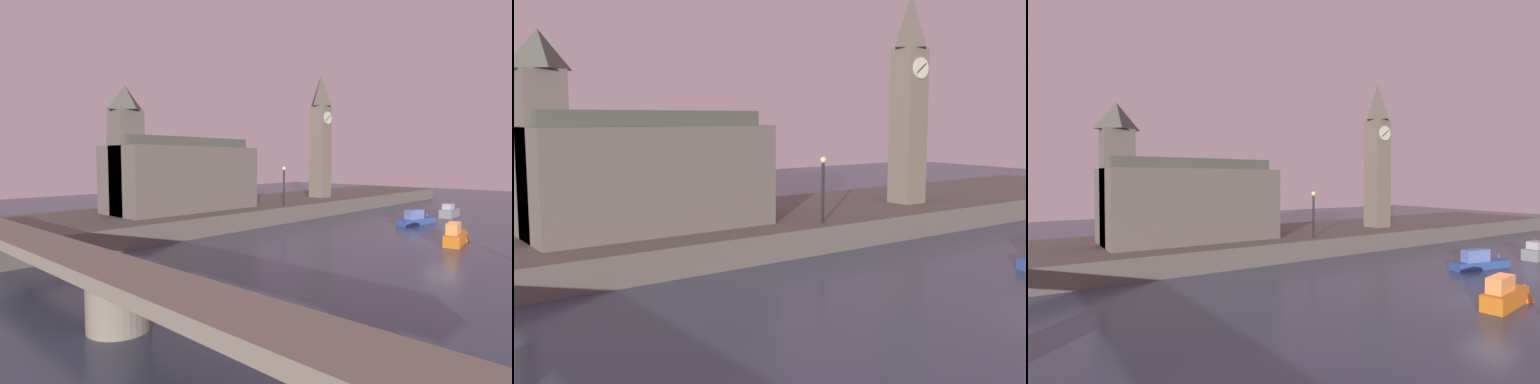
% 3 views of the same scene
% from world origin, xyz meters
% --- Properties ---
extents(far_embankment, '(70.00, 12.00, 1.50)m').
position_xyz_m(far_embankment, '(0.00, 20.00, 0.75)').
color(far_embankment, '#5B544C').
rests_on(far_embankment, ground).
extents(clock_tower, '(2.03, 2.09, 14.12)m').
position_xyz_m(clock_tower, '(10.84, 18.05, 8.83)').
color(clock_tower, '#6B6051').
rests_on(clock_tower, far_embankment).
extents(parliament_hall, '(12.83, 5.87, 10.04)m').
position_xyz_m(parliament_hall, '(-8.51, 19.37, 4.67)').
color(parliament_hall, '#5B544C').
rests_on(parliament_hall, far_embankment).
extents(streetlamp, '(0.36, 0.36, 3.74)m').
position_xyz_m(streetlamp, '(0.65, 15.13, 3.84)').
color(streetlamp, black).
rests_on(streetlamp, far_embankment).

